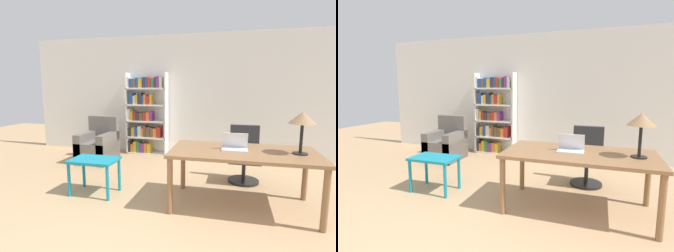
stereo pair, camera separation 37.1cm
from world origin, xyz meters
TOP-DOWN VIEW (x-y plane):
  - wall_back at (0.00, 4.53)m, footprint 8.00×0.06m
  - desk at (0.96, 2.03)m, footprint 1.81×0.96m
  - laptop at (0.86, 2.05)m, footprint 0.32×0.22m
  - table_lamp at (1.62, 2.02)m, footprint 0.31×0.31m
  - office_chair at (1.02, 3.03)m, footprint 0.50×0.50m
  - side_table_blue at (-1.09, 1.95)m, footprint 0.66×0.45m
  - armchair at (-1.90, 3.52)m, footprint 0.66×0.77m
  - bookshelf at (-1.16, 4.34)m, footprint 0.95×0.28m

SIDE VIEW (x-z plane):
  - armchair at x=-1.90m, z-range -0.16..0.76m
  - office_chair at x=1.02m, z-range -0.04..0.88m
  - side_table_blue at x=-1.09m, z-range 0.17..0.69m
  - desk at x=0.96m, z-range 0.29..1.03m
  - laptop at x=0.86m, z-range 0.68..0.90m
  - bookshelf at x=-1.16m, z-range -0.03..1.83m
  - table_lamp at x=1.62m, z-range 0.91..1.42m
  - wall_back at x=0.00m, z-range 0.00..2.70m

